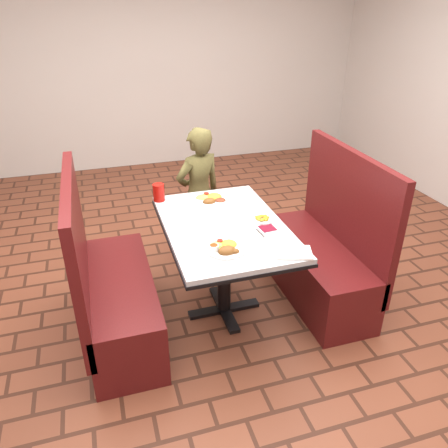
{
  "coord_description": "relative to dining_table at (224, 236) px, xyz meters",
  "views": [
    {
      "loc": [
        -0.78,
        -2.55,
        2.14
      ],
      "look_at": [
        0.0,
        0.0,
        0.75
      ],
      "focal_mm": 35.0,
      "sensor_mm": 36.0,
      "label": 1
    }
  ],
  "objects": [
    {
      "name": "room",
      "position": [
        0.0,
        0.0,
        1.26
      ],
      "size": [
        7.0,
        7.04,
        2.82
      ],
      "color": "brown",
      "rests_on": "ground"
    },
    {
      "name": "dining_table",
      "position": [
        0.0,
        0.0,
        0.0
      ],
      "size": [
        0.81,
        1.21,
        0.75
      ],
      "color": "silver",
      "rests_on": "ground"
    },
    {
      "name": "booth_bench_left",
      "position": [
        -0.8,
        0.0,
        -0.32
      ],
      "size": [
        0.47,
        1.2,
        1.17
      ],
      "color": "#581414",
      "rests_on": "ground"
    },
    {
      "name": "booth_bench_right",
      "position": [
        0.8,
        0.0,
        -0.32
      ],
      "size": [
        0.47,
        1.2,
        1.17
      ],
      "color": "#581414",
      "rests_on": "ground"
    },
    {
      "name": "diner_person",
      "position": [
        0.04,
        0.88,
        -0.06
      ],
      "size": [
        0.5,
        0.41,
        1.2
      ],
      "primitive_type": "imported",
      "rotation": [
        0.0,
        0.0,
        3.46
      ],
      "color": "brown",
      "rests_on": "ground"
    },
    {
      "name": "near_dinner_plate",
      "position": [
        -0.1,
        -0.34,
        0.12
      ],
      "size": [
        0.25,
        0.25,
        0.08
      ],
      "rotation": [
        0.0,
        0.0,
        -0.26
      ],
      "color": "white",
      "rests_on": "dining_table"
    },
    {
      "name": "far_dinner_plate",
      "position": [
        0.02,
        0.39,
        0.12
      ],
      "size": [
        0.29,
        0.29,
        0.07
      ],
      "rotation": [
        0.0,
        0.0,
        0.23
      ],
      "color": "white",
      "rests_on": "dining_table"
    },
    {
      "name": "plantain_plate",
      "position": [
        0.27,
        -0.02,
        0.11
      ],
      "size": [
        0.16,
        0.16,
        0.03
      ],
      "rotation": [
        0.0,
        0.0,
        -0.39
      ],
      "color": "white",
      "rests_on": "dining_table"
    },
    {
      "name": "maroon_napkin",
      "position": [
        0.26,
        -0.15,
        0.1
      ],
      "size": [
        0.11,
        0.11,
        0.0
      ],
      "primitive_type": "cube",
      "rotation": [
        0.0,
        0.0,
        0.09
      ],
      "color": "maroon",
      "rests_on": "dining_table"
    },
    {
      "name": "spoon_utensil",
      "position": [
        0.19,
        -0.2,
        0.1
      ],
      "size": [
        0.02,
        0.12,
        0.0
      ],
      "primitive_type": "cube",
      "rotation": [
        0.0,
        0.0,
        0.1
      ],
      "color": "#B9B9BE",
      "rests_on": "dining_table"
    },
    {
      "name": "red_tumbler",
      "position": [
        -0.36,
        0.52,
        0.16
      ],
      "size": [
        0.09,
        0.09,
        0.13
      ],
      "primitive_type": "cylinder",
      "color": "#AF110B",
      "rests_on": "dining_table"
    },
    {
      "name": "paper_napkin",
      "position": [
        0.29,
        -0.5,
        0.1
      ],
      "size": [
        0.26,
        0.22,
        0.01
      ],
      "primitive_type": "cube",
      "rotation": [
        0.0,
        0.0,
        -0.32
      ],
      "color": "white",
      "rests_on": "dining_table"
    },
    {
      "name": "knife_utensil",
      "position": [
        -0.09,
        -0.33,
        0.11
      ],
      "size": [
        0.04,
        0.16,
        0.0
      ],
      "primitive_type": "cube",
      "rotation": [
        0.0,
        0.0,
        0.17
      ],
      "color": "silver",
      "rests_on": "dining_table"
    },
    {
      "name": "fork_utensil",
      "position": [
        -0.09,
        -0.39,
        0.11
      ],
      "size": [
        0.09,
        0.15,
        0.0
      ],
      "primitive_type": "cube",
      "rotation": [
        0.0,
        0.0,
        -0.52
      ],
      "color": "silver",
      "rests_on": "dining_table"
    },
    {
      "name": "lettuce_shreds",
      "position": [
        0.04,
        0.06,
        0.1
      ],
      "size": [
        0.28,
        0.32,
        0.0
      ],
      "primitive_type": null,
      "color": "#86C04D",
      "rests_on": "dining_table"
    }
  ]
}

